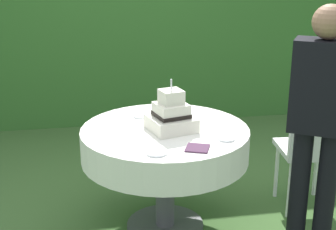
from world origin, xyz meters
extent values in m
plane|color=#3D602D|center=(0.00, 0.00, 0.00)|extent=(20.00, 20.00, 0.00)
cube|color=#336628|center=(0.00, 2.49, 1.21)|extent=(5.01, 0.53, 2.43)
cylinder|color=#4C4C51|center=(0.00, 0.00, 0.01)|extent=(0.55, 0.55, 0.02)
cylinder|color=#4C4C51|center=(0.00, 0.00, 0.36)|extent=(0.13, 0.13, 0.71)
cylinder|color=olive|center=(0.00, 0.00, 0.73)|extent=(1.10, 1.10, 0.03)
cylinder|color=white|center=(0.00, 0.00, 0.64)|extent=(1.13, 1.13, 0.21)
cube|color=silver|center=(0.04, -0.03, 0.79)|extent=(0.34, 0.34, 0.09)
cube|color=silver|center=(0.04, -0.03, 0.88)|extent=(0.24, 0.24, 0.09)
cube|color=black|center=(0.04, -0.03, 0.85)|extent=(0.25, 0.25, 0.03)
cube|color=silver|center=(0.04, -0.03, 0.97)|extent=(0.17, 0.17, 0.09)
sphere|color=#D13866|center=(0.11, 0.09, 0.86)|extent=(0.07, 0.07, 0.07)
cylinder|color=silver|center=(0.04, -0.03, 1.06)|extent=(0.01, 0.01, 0.07)
cylinder|color=white|center=(0.06, 0.37, 0.75)|extent=(0.13, 0.13, 0.01)
cylinder|color=white|center=(-0.12, 0.28, 0.75)|extent=(0.12, 0.12, 0.01)
cylinder|color=white|center=(-0.12, -0.41, 0.75)|extent=(0.13, 0.13, 0.01)
cylinder|color=white|center=(0.35, -0.27, 0.75)|extent=(0.11, 0.11, 0.01)
cube|color=#4C2D47|center=(0.13, -0.38, 0.75)|extent=(0.18, 0.18, 0.01)
cylinder|color=white|center=(1.27, 0.26, 0.23)|extent=(0.03, 0.03, 0.45)
cylinder|color=white|center=(0.95, 0.29, 0.23)|extent=(0.03, 0.03, 0.45)
cylinder|color=white|center=(1.24, -0.06, 0.23)|extent=(0.03, 0.03, 0.45)
cylinder|color=white|center=(0.92, -0.03, 0.23)|extent=(0.03, 0.03, 0.45)
cube|color=white|center=(1.09, 0.11, 0.47)|extent=(0.44, 0.44, 0.04)
cube|color=white|center=(1.07, -0.07, 0.69)|extent=(0.40, 0.08, 0.40)
cylinder|color=black|center=(0.92, -0.53, 0.42)|extent=(0.12, 0.12, 0.85)
cylinder|color=black|center=(0.78, -0.45, 0.42)|extent=(0.12, 0.12, 0.85)
cube|color=black|center=(0.85, -0.49, 1.12)|extent=(0.41, 0.36, 0.55)
sphere|color=#8C664C|center=(0.85, -0.49, 1.50)|extent=(0.20, 0.20, 0.20)
camera|label=1|loc=(-0.53, -3.04, 1.88)|focal=52.35mm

